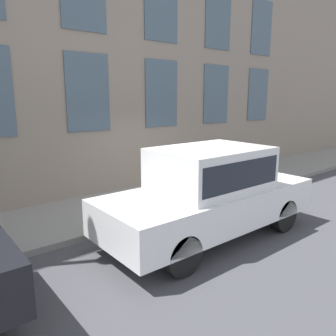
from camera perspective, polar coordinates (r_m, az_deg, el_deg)
ground_plane at (r=8.27m, az=2.97°, el=-7.78°), size 80.00×80.00×0.00m
sidewalk at (r=9.18m, az=-2.36°, el=-5.30°), size 2.54×60.00×0.14m
fire_hydrant at (r=8.05m, az=-2.07°, el=-4.14°), size 0.37×0.47×0.83m
person at (r=8.57m, az=1.94°, el=-1.30°), size 0.28×0.18×1.15m
parked_car_white_near at (r=6.66m, az=7.32°, el=-3.77°), size 1.83×4.67×1.86m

